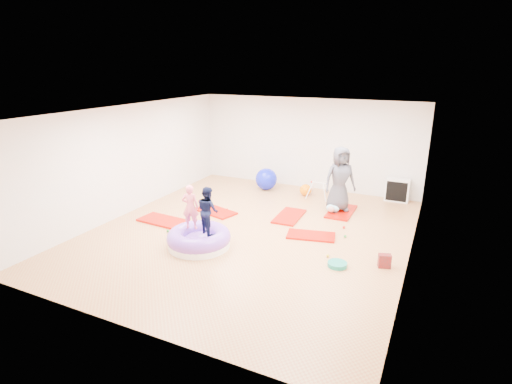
% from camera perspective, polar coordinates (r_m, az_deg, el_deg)
% --- Properties ---
extents(room, '(7.01, 8.01, 2.81)m').
position_cam_1_polar(room, '(8.97, -0.82, 2.51)').
color(room, tan).
rests_on(room, ground).
extents(gym_mat_front_left, '(1.28, 0.70, 0.05)m').
position_cam_1_polar(gym_mat_front_left, '(10.29, -13.15, -4.00)').
color(gym_mat_front_left, '#C30001').
rests_on(gym_mat_front_left, ground).
extents(gym_mat_mid_left, '(1.25, 0.87, 0.05)m').
position_cam_1_polar(gym_mat_mid_left, '(10.70, -5.82, -2.75)').
color(gym_mat_mid_left, '#C30001').
rests_on(gym_mat_mid_left, ground).
extents(gym_mat_center_back, '(0.64, 1.20, 0.05)m').
position_cam_1_polar(gym_mat_center_back, '(10.34, 4.77, -3.47)').
color(gym_mat_center_back, '#C30001').
rests_on(gym_mat_center_back, ground).
extents(gym_mat_right, '(1.17, 0.76, 0.05)m').
position_cam_1_polar(gym_mat_right, '(9.27, 7.85, -6.18)').
color(gym_mat_right, '#C30001').
rests_on(gym_mat_right, ground).
extents(gym_mat_rear_right, '(0.61, 1.22, 0.05)m').
position_cam_1_polar(gym_mat_rear_right, '(10.86, 12.07, -2.75)').
color(gym_mat_rear_right, '#C30001').
rests_on(gym_mat_rear_right, ground).
extents(inflatable_cushion, '(1.38, 1.38, 0.43)m').
position_cam_1_polar(inflatable_cushion, '(8.75, -8.15, -6.66)').
color(inflatable_cushion, white).
rests_on(inflatable_cushion, ground).
extents(child_pink, '(0.42, 0.34, 0.99)m').
position_cam_1_polar(child_pink, '(8.66, -9.37, -1.81)').
color(child_pink, '#FF6981').
rests_on(child_pink, inflatable_cushion).
extents(child_navy, '(0.62, 0.58, 1.02)m').
position_cam_1_polar(child_navy, '(8.37, -6.90, -2.29)').
color(child_navy, black).
rests_on(child_navy, inflatable_cushion).
extents(adult_caregiver, '(0.99, 0.94, 1.71)m').
position_cam_1_polar(adult_caregiver, '(10.64, 11.90, 1.83)').
color(adult_caregiver, '#3A3C46').
rests_on(adult_caregiver, gym_mat_rear_right).
extents(infant, '(0.35, 0.35, 0.21)m').
position_cam_1_polar(infant, '(10.66, 10.86, -2.31)').
color(infant, '#9AD9F0').
rests_on(infant, gym_mat_rear_right).
extents(ball_pit_balls, '(4.40, 2.18, 0.07)m').
position_cam_1_polar(ball_pit_balls, '(9.74, 1.13, -4.73)').
color(ball_pit_balls, '#22842D').
rests_on(ball_pit_balls, ground).
extents(exercise_ball_blue, '(0.68, 0.68, 0.68)m').
position_cam_1_polar(exercise_ball_blue, '(12.47, 1.48, 1.86)').
color(exercise_ball_blue, '#0E18D1').
rests_on(exercise_ball_blue, ground).
extents(exercise_ball_orange, '(0.35, 0.35, 0.35)m').
position_cam_1_polar(exercise_ball_orange, '(12.01, 7.11, 0.28)').
color(exercise_ball_orange, orange).
rests_on(exercise_ball_orange, ground).
extents(infant_play_gym, '(0.64, 0.61, 0.49)m').
position_cam_1_polar(infant_play_gym, '(11.76, 9.00, 0.60)').
color(infant_play_gym, white).
rests_on(infant_play_gym, ground).
extents(cube_shelf, '(0.66, 0.32, 0.66)m').
position_cam_1_polar(cube_shelf, '(12.10, 19.52, 0.25)').
color(cube_shelf, white).
rests_on(cube_shelf, ground).
extents(balance_disc, '(0.38, 0.38, 0.08)m').
position_cam_1_polar(balance_disc, '(8.07, 11.54, -10.10)').
color(balance_disc, '#148170').
rests_on(balance_disc, ground).
extents(backpack, '(0.27, 0.21, 0.27)m').
position_cam_1_polar(backpack, '(8.22, 17.88, -9.35)').
color(backpack, maroon).
rests_on(backpack, ground).
extents(yellow_toy, '(0.22, 0.22, 0.03)m').
position_cam_1_polar(yellow_toy, '(8.92, -7.34, -7.20)').
color(yellow_toy, yellow).
rests_on(yellow_toy, ground).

